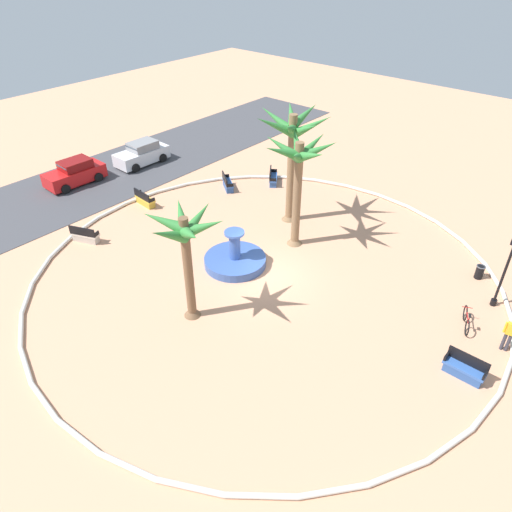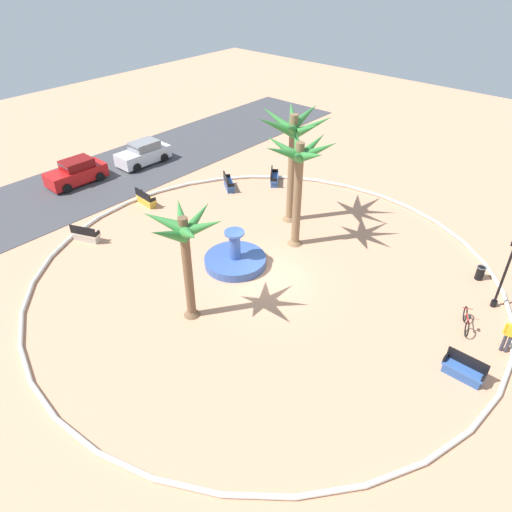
% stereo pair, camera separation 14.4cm
% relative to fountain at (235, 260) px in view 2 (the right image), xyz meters
% --- Properties ---
extents(ground_plane, '(80.00, 80.00, 0.00)m').
position_rel_fountain_xyz_m(ground_plane, '(0.30, -1.80, -0.30)').
color(ground_plane, tan).
extents(plaza_curb, '(23.27, 23.27, 0.20)m').
position_rel_fountain_xyz_m(plaza_curb, '(0.30, -1.80, -0.20)').
color(plaza_curb, silver).
rests_on(plaza_curb, ground).
extents(street_asphalt, '(48.00, 8.00, 0.03)m').
position_rel_fountain_xyz_m(street_asphalt, '(0.30, 14.23, -0.28)').
color(street_asphalt, '#424247').
rests_on(street_asphalt, ground).
extents(fountain, '(3.22, 3.22, 2.02)m').
position_rel_fountain_xyz_m(fountain, '(0.00, 0.00, 0.00)').
color(fountain, '#38569E').
rests_on(fountain, ground).
extents(palm_tree_near_fountain, '(3.81, 3.84, 6.17)m').
position_rel_fountain_xyz_m(palm_tree_near_fountain, '(3.67, -1.13, 4.38)').
color(palm_tree_near_fountain, brown).
rests_on(palm_tree_near_fountain, ground).
extents(palm_tree_by_curb, '(4.37, 4.32, 6.69)m').
position_rel_fountain_xyz_m(palm_tree_by_curb, '(5.61, 0.76, 4.79)').
color(palm_tree_by_curb, brown).
rests_on(palm_tree_by_curb, ground).
extents(palm_tree_mid_plaza, '(3.40, 3.40, 5.36)m').
position_rel_fountain_xyz_m(palm_tree_mid_plaza, '(-4.15, -1.22, 3.74)').
color(palm_tree_mid_plaza, brown).
rests_on(palm_tree_mid_plaza, ground).
extents(bench_east, '(1.58, 1.36, 1.00)m').
position_rel_fountain_xyz_m(bench_east, '(8.81, 4.64, 0.05)').
color(bench_east, '#335BA8').
rests_on(bench_east, ground).
extents(bench_west, '(1.09, 1.67, 1.00)m').
position_rel_fountain_xyz_m(bench_west, '(-3.85, 7.88, 0.05)').
color(bench_west, beige).
rests_on(bench_west, ground).
extents(bench_north, '(0.62, 1.63, 1.00)m').
position_rel_fountain_xyz_m(bench_north, '(1.05, 8.79, 0.05)').
color(bench_north, gold).
rests_on(bench_north, ground).
extents(bench_southeast, '(1.34, 1.59, 1.00)m').
position_rel_fountain_xyz_m(bench_southeast, '(6.14, 6.41, 0.05)').
color(bench_southeast, '#335BA8').
rests_on(bench_southeast, ground).
extents(bench_southwest, '(0.50, 1.60, 1.00)m').
position_rel_fountain_xyz_m(bench_southwest, '(0.33, -11.90, 0.05)').
color(bench_southwest, '#335BA8').
rests_on(bench_southwest, ground).
extents(lamppost, '(0.32, 0.32, 3.96)m').
position_rel_fountain_xyz_m(lamppost, '(5.53, -11.34, 2.02)').
color(lamppost, black).
rests_on(lamppost, ground).
extents(trash_bin, '(0.46, 0.46, 0.73)m').
position_rel_fountain_xyz_m(trash_bin, '(7.18, -10.05, 0.09)').
color(trash_bin, black).
rests_on(trash_bin, ground).
extents(bicycle_red_frame, '(1.58, 0.79, 0.94)m').
position_rel_fountain_xyz_m(bicycle_red_frame, '(3.18, -10.89, 0.09)').
color(bicycle_red_frame, black).
rests_on(bicycle_red_frame, ground).
extents(person_cyclist_helmet, '(0.27, 0.52, 1.68)m').
position_rel_fountain_xyz_m(person_cyclist_helmet, '(2.85, -12.66, 0.65)').
color(person_cyclist_helmet, '#33333D').
rests_on(person_cyclist_helmet, ground).
extents(parked_car_leftmost, '(4.04, 2.00, 1.67)m').
position_rel_fountain_xyz_m(parked_car_leftmost, '(-0.09, 14.86, 0.48)').
color(parked_car_leftmost, red).
rests_on(parked_car_leftmost, ground).
extents(parked_car_second, '(4.03, 1.98, 1.67)m').
position_rel_fountain_xyz_m(parked_car_second, '(5.04, 14.11, 0.48)').
color(parked_car_second, silver).
rests_on(parked_car_second, ground).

